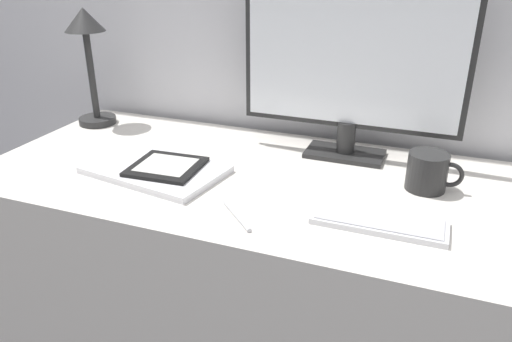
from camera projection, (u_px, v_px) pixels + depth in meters
The scene contains 8 objects.
desk at pixel (295, 306), 1.30m from camera, with size 1.56×0.61×0.72m.
monitor at pixel (352, 59), 1.20m from camera, with size 0.55×0.11×0.47m.
keyboard at pixel (379, 221), 0.98m from camera, with size 0.26×0.10×0.01m.
laptop at pixel (156, 170), 1.20m from camera, with size 0.35×0.25×0.02m.
ereader at pixel (166, 166), 1.19m from camera, with size 0.17×0.16×0.01m.
desk_lamp at pixel (87, 46), 1.44m from camera, with size 0.12×0.12×0.34m.
coffee_mug at pixel (428, 172), 1.11m from camera, with size 0.12×0.09×0.09m.
pen at pixel (237, 215), 1.01m from camera, with size 0.10×0.10×0.01m.
Camera 1 is at (0.28, -0.79, 1.22)m, focal length 35.00 mm.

